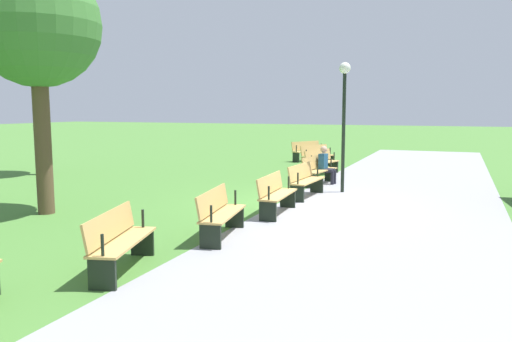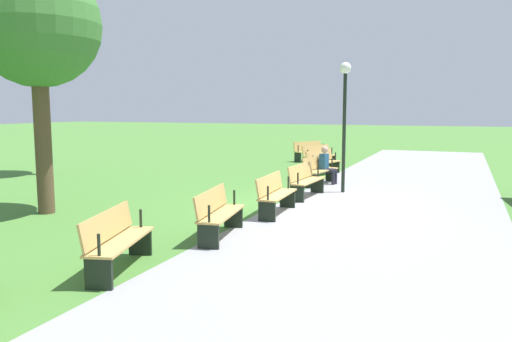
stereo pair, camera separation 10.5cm
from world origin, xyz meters
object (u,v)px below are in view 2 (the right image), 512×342
object	(u,v)px
bench_4	(305,180)
bench_6	(218,212)
bench_1	(318,156)
bench_7	(117,239)
tree_0	(37,26)
bench_2	(322,162)
tree_3	(39,45)
lamp_post	(345,101)
bench_0	(310,151)
bench_3	(319,170)
person_seated	(327,164)
bench_5	(275,193)

from	to	relation	value
bench_4	bench_6	xyz separation A→B (m)	(4.70, -0.26, 0.00)
bench_1	bench_7	xyz separation A→B (m)	(13.88, 0.76, 0.00)
bench_6	tree_0	bearing A→B (deg)	-104.95
bench_2	tree_0	bearing A→B (deg)	-8.96
tree_3	lamp_post	bearing A→B (deg)	91.28
tree_3	bench_0	bearing A→B (deg)	137.00
bench_1	bench_3	bearing A→B (deg)	37.76
bench_0	person_seated	size ratio (longest dim) A/B	1.45
person_seated	tree_0	size ratio (longest dim) A/B	0.21
bench_2	person_seated	world-z (taller)	person_seated
bench_0	bench_3	size ratio (longest dim) A/B	0.98
bench_5	lamp_post	world-z (taller)	lamp_post
bench_0	tree_3	xyz separation A→B (m)	(8.09, -7.54, 4.12)
bench_1	lamp_post	xyz separation A→B (m)	(5.71, 2.30, 2.10)
tree_0	tree_3	bearing A→B (deg)	-134.91
bench_1	bench_3	distance (m)	4.71
bench_1	bench_2	world-z (taller)	same
bench_4	bench_2	bearing A→B (deg)	-167.44
bench_1	tree_3	size ratio (longest dim) A/B	0.30
bench_2	lamp_post	xyz separation A→B (m)	(3.48, 1.54, 2.10)
tree_3	bench_6	bearing A→B (deg)	60.18
bench_5	tree_0	size ratio (longest dim) A/B	0.31
bench_3	tree_0	size ratio (longest dim) A/B	0.32
bench_0	bench_3	xyz separation A→B (m)	(6.67, 2.27, 0.00)
bench_2	tree_0	distance (m)	10.48
bench_0	bench_6	distance (m)	13.90
person_seated	bench_2	bearing A→B (deg)	-152.06
bench_4	tree_3	bearing A→B (deg)	-92.08
bench_3	bench_7	xyz separation A→B (m)	(9.35, -0.51, 0.00)
bench_4	tree_0	xyz separation A→B (m)	(4.26, -4.87, 3.70)
bench_6	lamp_post	world-z (taller)	lamp_post
bench_2	bench_6	distance (m)	9.36
bench_3	bench_6	world-z (taller)	same
lamp_post	bench_2	bearing A→B (deg)	-156.18
bench_4	bench_5	size ratio (longest dim) A/B	1.00
bench_7	lamp_post	xyz separation A→B (m)	(-8.17, 1.54, 2.10)
person_seated	tree_0	bearing A→B (deg)	-25.62
bench_2	tree_3	size ratio (longest dim) A/B	0.30
bench_2	bench_6	bearing A→B (deg)	18.91
bench_6	person_seated	bearing A→B (deg)	169.10
bench_2	tree_3	xyz separation A→B (m)	(3.72, -9.30, 4.12)
bench_5	bench_4	bearing A→B (deg)	176.85
bench_3	bench_5	world-z (taller)	same
bench_6	tree_0	size ratio (longest dim) A/B	0.32
bench_4	tree_0	distance (m)	7.45
bench_1	tree_3	bearing A→B (deg)	-33.04
bench_3	lamp_post	size ratio (longest dim) A/B	0.49
bench_3	bench_6	xyz separation A→B (m)	(7.05, 0.00, 0.00)
bench_6	lamp_post	size ratio (longest dim) A/B	0.49
bench_0	bench_2	size ratio (longest dim) A/B	0.97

